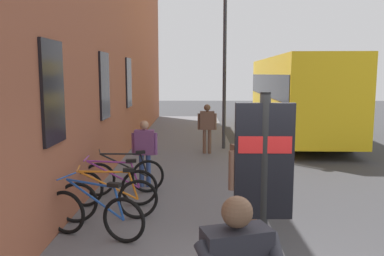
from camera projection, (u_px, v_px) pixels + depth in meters
name	position (u px, v px, depth m)	size (l,w,h in m)	color
ground	(283.00, 178.00, 10.36)	(60.00, 60.00, 0.00)	#38383A
sidewalk_pavement	(180.00, 159.00, 12.35)	(24.00, 3.50, 0.12)	slate
station_facade	(118.00, 32.00, 12.82)	(22.00, 0.65, 8.06)	#9E563D
bicycle_end_of_row	(94.00, 214.00, 6.20)	(0.69, 1.70, 0.97)	black
bicycle_far_end	(108.00, 199.00, 6.95)	(0.52, 1.75, 0.97)	black
bicycle_beside_lamp	(113.00, 187.00, 7.72)	(0.48, 1.77, 0.97)	black
bicycle_under_window	(124.00, 177.00, 8.49)	(0.64, 1.72, 0.97)	black
transit_info_sign	(264.00, 177.00, 3.75)	(0.10, 0.55, 2.40)	black
city_bus	(295.00, 92.00, 17.02)	(10.59, 2.94, 3.35)	yellow
pedestrian_by_facade	(145.00, 147.00, 9.01)	(0.23, 0.58, 1.52)	#334C8C
pedestrian_crossing_street	(207.00, 124.00, 12.80)	(0.23, 0.61, 1.60)	brown
pedestrian_near_bus	(248.00, 173.00, 5.94)	(0.44, 0.62, 1.78)	brown
street_lamp	(225.00, 54.00, 13.38)	(0.28, 0.28, 5.50)	#333338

